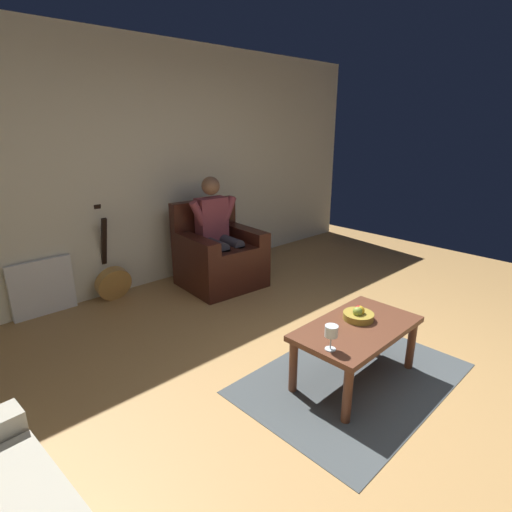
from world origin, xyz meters
The scene contains 10 objects.
ground_plane centered at (0.00, 0.00, 0.00)m, with size 7.44×7.44×0.00m, color #B0844C.
wall_back centered at (0.00, -3.13, 1.33)m, with size 6.57×0.06×2.66m, color beige.
rug centered at (0.06, -0.37, 0.00)m, with size 1.65×1.14×0.01m, color #444A4C.
armchair centered at (-0.38, -2.50, 0.33)m, with size 0.89×0.84×0.95m.
person_seated centered at (-0.38, -2.51, 0.66)m, with size 0.62×0.57×1.23m.
coffee_table centered at (0.06, -0.37, 0.36)m, with size 0.96×0.56×0.43m.
guitar centered at (0.71, -2.93, 0.22)m, with size 0.37×0.33×1.01m.
radiator centered at (1.35, -3.06, 0.28)m, with size 0.58×0.06×0.55m, color white.
wine_glass_near centered at (0.46, -0.31, 0.55)m, with size 0.08×0.08×0.17m.
fruit_bowl centered at (-0.03, -0.42, 0.47)m, with size 0.22×0.22×0.11m.
Camera 1 is at (2.34, 1.01, 1.79)m, focal length 28.44 mm.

